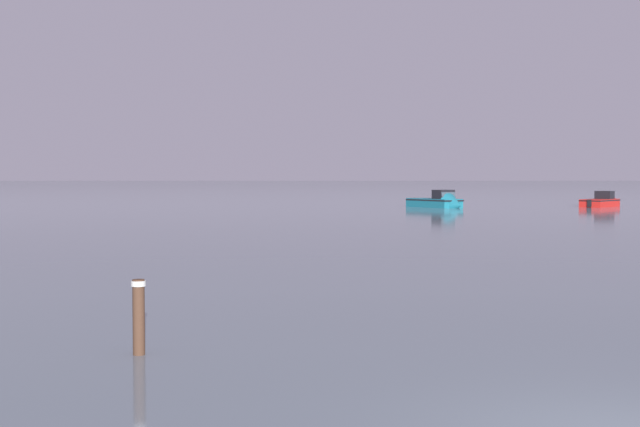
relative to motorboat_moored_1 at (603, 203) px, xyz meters
name	(u,v)px	position (x,y,z in m)	size (l,w,h in m)	color
motorboat_moored_1	(603,203)	(0.00, 0.00, 0.00)	(4.73, 5.11, 1.97)	red
motorboat_moored_3	(441,204)	(-14.21, -2.14, 0.03)	(4.76, 5.93, 2.19)	#197084
mooring_post_near	(139,318)	(-27.94, -59.95, 0.25)	(0.22, 0.22, 1.25)	#4E3323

